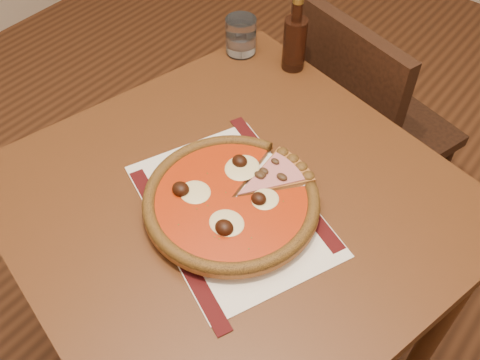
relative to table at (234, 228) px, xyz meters
The scene contains 8 objects.
table is the anchor object (origin of this frame).
chair_far 0.64m from the table, 93.50° to the left, with size 0.49×0.49×0.84m.
placemat 0.11m from the table, 57.68° to the right, with size 0.39×0.28×0.00m, color white.
plate 0.12m from the table, 57.68° to the right, with size 0.30×0.30×0.02m, color white.
pizza 0.14m from the table, 57.62° to the right, with size 0.32×0.32×0.04m.
ham_slice 0.15m from the table, 47.14° to the left, with size 0.11×0.15×0.02m.
water_glass 0.49m from the table, 126.91° to the left, with size 0.07×0.07×0.09m, color white.
bottle 0.46m from the table, 109.83° to the left, with size 0.05×0.05×0.18m.
Camera 1 is at (-0.07, 0.13, 1.53)m, focal length 40.00 mm.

